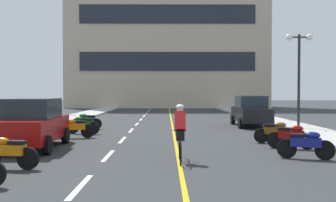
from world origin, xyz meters
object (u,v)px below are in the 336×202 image
object	(u,v)px
parked_car_near	(33,123)
motorcycle_4	(306,144)
motorcycle_3	(8,152)
cyclist_rider	(180,132)
motorcycle_6	(276,132)
street_lamp_mid	(299,59)
parked_car_mid	(251,111)
motorcycle_5	(292,136)
motorcycle_7	(75,128)
motorcycle_9	(86,121)
motorcycle_8	(83,124)

from	to	relation	value
parked_car_near	motorcycle_4	bearing A→B (deg)	-13.57
motorcycle_3	cyclist_rider	world-z (taller)	cyclist_rider
parked_car_near	motorcycle_6	world-z (taller)	parked_car_near
street_lamp_mid	parked_car_near	size ratio (longest dim) A/B	1.19
parked_car_mid	motorcycle_6	size ratio (longest dim) A/B	2.49
motorcycle_5	motorcycle_7	xyz separation A→B (m)	(-8.59, 3.21, 0.00)
street_lamp_mid	motorcycle_9	world-z (taller)	street_lamp_mid
parked_car_near	parked_car_mid	size ratio (longest dim) A/B	1.01
motorcycle_5	street_lamp_mid	bearing A→B (deg)	68.87
parked_car_near	motorcycle_7	world-z (taller)	parked_car_near
motorcycle_4	street_lamp_mid	bearing A→B (deg)	72.06
motorcycle_9	cyclist_rider	world-z (taller)	cyclist_rider
motorcycle_3	motorcycle_7	xyz separation A→B (m)	(0.14, 6.79, 0.00)
motorcycle_3	motorcycle_5	world-z (taller)	same
motorcycle_7	motorcycle_9	distance (m)	4.09
motorcycle_3	motorcycle_4	bearing A→B (deg)	9.87
motorcycle_7	motorcycle_9	world-z (taller)	same
street_lamp_mid	cyclist_rider	distance (m)	11.95
parked_car_mid	motorcycle_7	size ratio (longest dim) A/B	2.50
motorcycle_3	street_lamp_mid	bearing A→B (deg)	42.55
motorcycle_8	cyclist_rider	size ratio (longest dim) A/B	0.94
parked_car_near	motorcycle_7	xyz separation A→B (m)	(0.75, 3.12, -0.44)
motorcycle_3	motorcycle_4	distance (m)	8.61
motorcycle_5	cyclist_rider	world-z (taller)	cyclist_rider
parked_car_mid	motorcycle_6	distance (m)	7.52
street_lamp_mid	motorcycle_3	bearing A→B (deg)	-137.45
parked_car_mid	motorcycle_5	world-z (taller)	parked_car_mid
parked_car_mid	motorcycle_9	bearing A→B (deg)	-170.04
motorcycle_5	motorcycle_8	xyz separation A→B (m)	(-8.60, 4.88, 0.00)
motorcycle_8	motorcycle_7	bearing A→B (deg)	-89.81
motorcycle_7	motorcycle_9	bearing A→B (deg)	94.72
motorcycle_8	parked_car_mid	bearing A→B (deg)	24.06
motorcycle_8	cyclist_rider	world-z (taller)	cyclist_rider
motorcycle_6	cyclist_rider	bearing A→B (deg)	-135.00
street_lamp_mid	cyclist_rider	world-z (taller)	street_lamp_mid
motorcycle_3	motorcycle_7	size ratio (longest dim) A/B	1.00
parked_car_near	parked_car_mid	xyz separation A→B (m)	(9.86, 8.86, 0.00)
motorcycle_3	motorcycle_5	xyz separation A→B (m)	(8.73, 3.57, 0.00)
motorcycle_6	motorcycle_8	size ratio (longest dim) A/B	1.02
motorcycle_4	motorcycle_6	world-z (taller)	same
parked_car_near	motorcycle_3	bearing A→B (deg)	-80.62
parked_car_mid	motorcycle_5	xyz separation A→B (m)	(-0.52, -8.95, -0.44)
street_lamp_mid	motorcycle_7	xyz separation A→B (m)	(-11.25, -3.67, -3.36)
street_lamp_mid	parked_car_mid	size ratio (longest dim) A/B	1.20
street_lamp_mid	parked_car_near	bearing A→B (deg)	-150.50
motorcycle_8	parked_car_near	bearing A→B (deg)	-98.81
motorcycle_5	motorcycle_4	bearing A→B (deg)	-96.75
motorcycle_3	motorcycle_9	size ratio (longest dim) A/B	1.00
motorcycle_5	motorcycle_9	bearing A→B (deg)	140.76
parked_car_near	motorcycle_5	distance (m)	9.35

